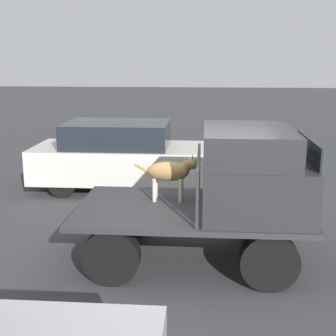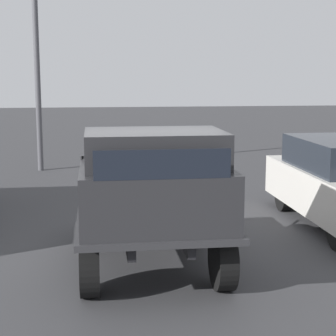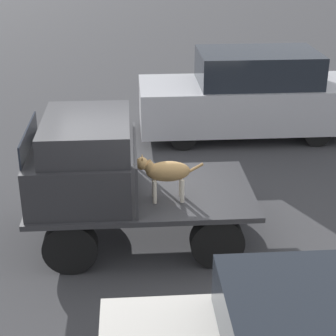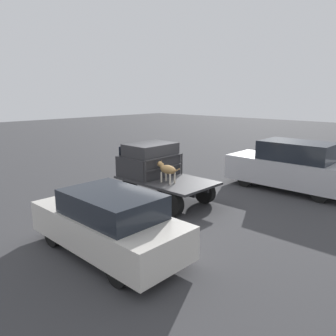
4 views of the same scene
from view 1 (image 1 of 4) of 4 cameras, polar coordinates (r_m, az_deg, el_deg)
ground_plane at (r=7.29m, az=2.82°, el=-11.08°), size 80.00×80.00×0.00m
flatbed_truck at (r=7.06m, az=2.87°, el=-6.66°), size 3.40×2.01×0.85m
truck_cab at (r=6.86m, az=10.27°, el=-0.41°), size 1.49×1.89×1.18m
truck_headboard at (r=6.83m, az=3.73°, el=-0.60°), size 0.04×1.89×0.78m
dog at (r=7.18m, az=0.45°, el=-0.43°), size 1.04×0.30×0.72m
parked_sedan at (r=10.77m, az=-5.34°, el=1.46°), size 4.23×1.72×1.57m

